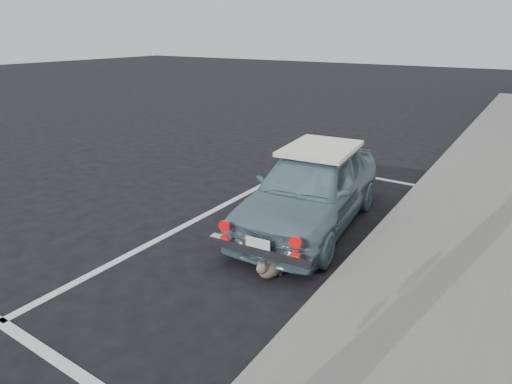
# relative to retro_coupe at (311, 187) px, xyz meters

# --- Properties ---
(ground) EXTENTS (80.00, 80.00, 0.00)m
(ground) POSITION_rel_retro_coupe_xyz_m (-0.76, -3.62, -0.64)
(ground) COLOR black
(ground) RESTS_ON ground
(sidewalk) EXTENTS (2.80, 40.00, 0.15)m
(sidewalk) POSITION_rel_retro_coupe_xyz_m (2.44, -1.62, -0.56)
(sidewalk) COLOR slate
(sidewalk) RESTS_ON ground
(pline_rear) EXTENTS (3.00, 0.12, 0.01)m
(pline_rear) POSITION_rel_retro_coupe_xyz_m (-0.26, -4.12, -0.63)
(pline_rear) COLOR silver
(pline_rear) RESTS_ON ground
(pline_front) EXTENTS (3.00, 0.12, 0.01)m
(pline_front) POSITION_rel_retro_coupe_xyz_m (-0.26, 2.88, -0.63)
(pline_front) COLOR silver
(pline_front) RESTS_ON ground
(pline_side) EXTENTS (0.12, 7.00, 0.01)m
(pline_side) POSITION_rel_retro_coupe_xyz_m (-1.66, -0.62, -0.63)
(pline_side) COLOR silver
(pline_side) RESTS_ON ground
(retro_coupe) EXTENTS (1.87, 3.85, 1.26)m
(retro_coupe) POSITION_rel_retro_coupe_xyz_m (0.00, 0.00, 0.00)
(retro_coupe) COLOR slate
(retro_coupe) RESTS_ON ground
(cat) EXTENTS (0.30, 0.52, 0.28)m
(cat) POSITION_rel_retro_coupe_xyz_m (0.30, -1.73, -0.51)
(cat) COLOR #6E5E54
(cat) RESTS_ON ground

